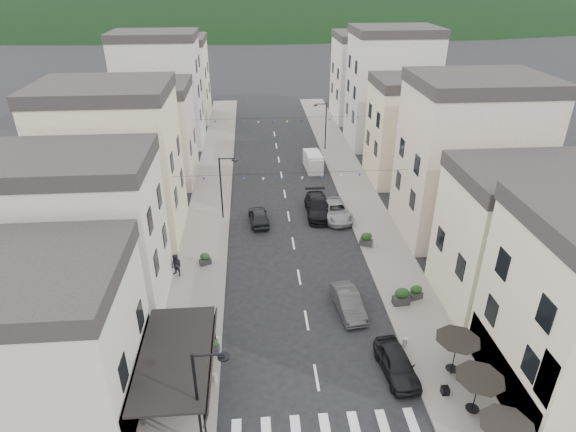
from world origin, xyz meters
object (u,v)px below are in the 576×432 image
(parked_car_a, at_px, (397,363))
(parked_car_d, at_px, (318,207))
(parked_car_e, at_px, (259,216))
(parked_car_b, at_px, (348,302))
(pedestrian_b, at_px, (176,266))
(pedestrian_a, at_px, (194,324))
(parked_car_c, at_px, (335,211))
(delivery_van, at_px, (313,161))

(parked_car_a, relative_size, parked_car_d, 0.75)
(parked_car_d, relative_size, parked_car_e, 1.38)
(parked_car_a, relative_size, parked_car_e, 1.04)
(parked_car_b, distance_m, pedestrian_b, 13.02)
(parked_car_b, bearing_deg, pedestrian_a, -176.88)
(parked_car_d, height_order, pedestrian_b, pedestrian_b)
(parked_car_e, bearing_deg, parked_car_a, 105.74)
(parked_car_c, bearing_deg, pedestrian_b, -153.73)
(parked_car_d, relative_size, pedestrian_b, 3.12)
(pedestrian_b, bearing_deg, delivery_van, 91.65)
(parked_car_c, xyz_separation_m, parked_car_e, (-7.10, -0.51, -0.04))
(parked_car_b, xyz_separation_m, parked_car_c, (1.40, 13.61, 0.02))
(parked_car_e, xyz_separation_m, pedestrian_a, (-4.38, -14.85, 0.27))
(parked_car_c, bearing_deg, parked_car_e, 177.65)
(parked_car_a, relative_size, parked_car_c, 0.81)
(parked_car_b, relative_size, parked_car_e, 1.06)
(pedestrian_b, bearing_deg, parked_car_d, 71.62)
(parked_car_d, bearing_deg, pedestrian_a, -121.14)
(parked_car_a, bearing_deg, pedestrian_b, 136.39)
(pedestrian_b, bearing_deg, parked_car_a, -4.65)
(parked_car_a, distance_m, parked_car_d, 20.23)
(parked_car_a, distance_m, parked_car_e, 20.29)
(parked_car_e, bearing_deg, parked_car_b, 107.88)
(parked_car_d, distance_m, pedestrian_b, 15.18)
(delivery_van, bearing_deg, parked_car_e, -120.19)
(parked_car_a, relative_size, pedestrian_b, 2.34)
(parked_car_b, distance_m, pedestrian_a, 10.23)
(parked_car_e, bearing_deg, pedestrian_b, 46.42)
(parked_car_e, relative_size, pedestrian_b, 2.25)
(parked_car_d, relative_size, pedestrian_a, 3.34)
(parked_car_a, distance_m, delivery_van, 31.56)
(parked_car_c, height_order, pedestrian_a, pedestrian_a)
(pedestrian_a, bearing_deg, parked_car_c, 33.14)
(delivery_van, bearing_deg, parked_car_a, -91.30)
(delivery_van, distance_m, pedestrian_b, 24.46)
(parked_car_c, height_order, delivery_van, delivery_van)
(parked_car_d, xyz_separation_m, delivery_van, (0.95, 11.40, 0.19))
(parked_car_b, height_order, delivery_van, delivery_van)
(parked_car_b, xyz_separation_m, delivery_van, (0.84, 25.76, 0.30))
(parked_car_a, height_order, parked_car_b, parked_car_a)
(parked_car_a, bearing_deg, parked_car_d, 89.57)
(parked_car_b, xyz_separation_m, parked_car_d, (-0.10, 14.35, 0.11))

